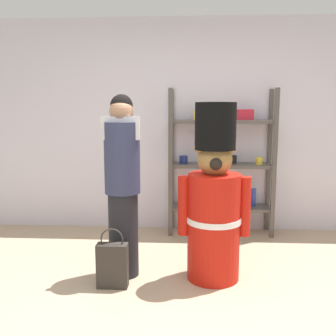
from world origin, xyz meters
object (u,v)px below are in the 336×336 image
merchandise_shelf (221,162)px  shopping_bag (112,265)px  teddy_bear_guard (214,203)px  person_shopper (123,183)px

merchandise_shelf → shopping_bag: 1.96m
teddy_bear_guard → person_shopper: 0.83m
merchandise_shelf → person_shopper: bearing=-127.7°
person_shopper → teddy_bear_guard: bearing=-1.9°
merchandise_shelf → shopping_bag: size_ratio=3.36×
merchandise_shelf → person_shopper: merchandise_shelf is taller
teddy_bear_guard → shopping_bag: bearing=-165.4°
merchandise_shelf → person_shopper: (-0.98, -1.27, -0.02)m
merchandise_shelf → shopping_bag: bearing=-124.2°
merchandise_shelf → shopping_bag: (-1.04, -1.52, -0.68)m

